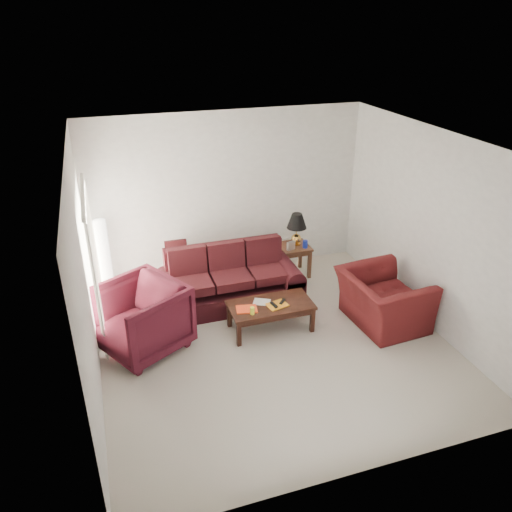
{
  "coord_description": "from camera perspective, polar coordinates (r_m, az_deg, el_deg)",
  "views": [
    {
      "loc": [
        -2.16,
        -5.76,
        4.47
      ],
      "look_at": [
        0.0,
        0.85,
        1.05
      ],
      "focal_mm": 35.0,
      "sensor_mm": 36.0,
      "label": 1
    }
  ],
  "objects": [
    {
      "name": "remote_b",
      "position": [
        7.68,
        3.04,
        -5.2
      ],
      "size": [
        0.14,
        0.15,
        0.02
      ],
      "primitive_type": "cube",
      "rotation": [
        0.0,
        0.0,
        -0.74
      ],
      "color": "black",
      "rests_on": "coffee_table"
    },
    {
      "name": "throw_pillow",
      "position": [
        8.79,
        -9.1,
        0.58
      ],
      "size": [
        0.38,
        0.19,
        0.39
      ],
      "primitive_type": "cube",
      "rotation": [
        -0.21,
        0.0,
        -0.03
      ],
      "color": "black",
      "rests_on": "sofa"
    },
    {
      "name": "clock",
      "position": [
        9.01,
        4.02,
        1.18
      ],
      "size": [
        0.17,
        0.1,
        0.16
      ],
      "primitive_type": "cube",
      "rotation": [
        0.0,
        0.0,
        0.32
      ],
      "color": "silver",
      "rests_on": "end_table"
    },
    {
      "name": "remote_a",
      "position": [
        7.58,
        2.06,
        -5.6
      ],
      "size": [
        0.08,
        0.17,
        0.02
      ],
      "primitive_type": "cube",
      "rotation": [
        0.0,
        0.0,
        0.17
      ],
      "color": "black",
      "rests_on": "coffee_table"
    },
    {
      "name": "magazine_orange",
      "position": [
        7.62,
        2.43,
        -5.61
      ],
      "size": [
        0.35,
        0.29,
        0.02
      ],
      "primitive_type": "cube",
      "rotation": [
        0.0,
        0.0,
        0.22
      ],
      "color": "orange",
      "rests_on": "coffee_table"
    },
    {
      "name": "table_lamp",
      "position": [
        9.13,
        4.65,
        3.06
      ],
      "size": [
        0.45,
        0.45,
        0.61
      ],
      "primitive_type": null,
      "rotation": [
        0.0,
        0.0,
        -0.28
      ],
      "color": "gold",
      "rests_on": "end_table"
    },
    {
      "name": "armchair_right",
      "position": [
        8.07,
        14.3,
        -4.86
      ],
      "size": [
        1.21,
        1.36,
        0.83
      ],
      "primitive_type": "imported",
      "rotation": [
        0.0,
        0.0,
        1.64
      ],
      "color": "#491012",
      "rests_on": "ground"
    },
    {
      "name": "magazine_white",
      "position": [
        7.69,
        0.67,
        -5.27
      ],
      "size": [
        0.31,
        0.29,
        0.01
      ],
      "primitive_type": "cube",
      "rotation": [
        0.0,
        0.0,
        -0.49
      ],
      "color": "beige",
      "rests_on": "coffee_table"
    },
    {
      "name": "blinds",
      "position": [
        7.84,
        -18.14,
        -0.84
      ],
      "size": [
        0.1,
        2.0,
        2.16
      ],
      "primitive_type": "cube",
      "color": "silver",
      "rests_on": "ground"
    },
    {
      "name": "end_table",
      "position": [
        9.33,
        4.34,
        -0.46
      ],
      "size": [
        0.58,
        0.58,
        0.59
      ],
      "primitive_type": null,
      "rotation": [
        0.0,
        0.0,
        -0.07
      ],
      "color": "#4E201B",
      "rests_on": "ground"
    },
    {
      "name": "blue_canister",
      "position": [
        9.11,
        5.64,
        1.36
      ],
      "size": [
        0.1,
        0.1,
        0.14
      ],
      "primitive_type": "cylinder",
      "rotation": [
        0.0,
        0.0,
        0.11
      ],
      "color": "#17279B",
      "rests_on": "end_table"
    },
    {
      "name": "armchair_left",
      "position": [
        7.38,
        -13.04,
        -6.95
      ],
      "size": [
        1.55,
        1.53,
        1.04
      ],
      "primitive_type": "imported",
      "rotation": [
        0.0,
        0.0,
        -1.06
      ],
      "color": "#420F1A",
      "rests_on": "ground"
    },
    {
      "name": "sofa",
      "position": [
        8.29,
        -3.01,
        -2.61
      ],
      "size": [
        2.44,
        1.2,
        0.97
      ],
      "primitive_type": null,
      "rotation": [
        0.0,
        0.0,
        -0.08
      ],
      "color": "black",
      "rests_on": "ground"
    },
    {
      "name": "magazine_red",
      "position": [
        7.51,
        -1.08,
        -6.09
      ],
      "size": [
        0.35,
        0.29,
        0.02
      ],
      "primitive_type": "cube",
      "rotation": [
        0.0,
        0.0,
        -0.19
      ],
      "color": "red",
      "rests_on": "coffee_table"
    },
    {
      "name": "coffee_table",
      "position": [
        7.78,
        1.67,
        -6.91
      ],
      "size": [
        1.44,
        1.12,
        0.45
      ],
      "primitive_type": null,
      "rotation": [
        0.0,
        0.0,
        0.43
      ],
      "color": "black",
      "rests_on": "ground"
    },
    {
      "name": "floor_lamp",
      "position": [
        8.75,
        -16.92,
        -0.36
      ],
      "size": [
        0.27,
        0.27,
        1.45
      ],
      "primitive_type": null,
      "rotation": [
        0.0,
        0.0,
        -0.15
      ],
      "color": "white",
      "rests_on": "ground"
    },
    {
      "name": "yellow_glass",
      "position": [
        7.38,
        -0.43,
        -6.27
      ],
      "size": [
        0.09,
        0.09,
        0.12
      ],
      "primitive_type": "cylinder",
      "rotation": [
        0.0,
        0.0,
        0.37
      ],
      "color": "#F3FC38",
      "rests_on": "coffee_table"
    },
    {
      "name": "picture_frame",
      "position": [
        9.3,
        3.26,
        2.05
      ],
      "size": [
        0.19,
        0.2,
        0.05
      ],
      "primitive_type": "cube",
      "rotation": [
        1.36,
        0.0,
        0.49
      ],
      "color": "#B7B8BC",
      "rests_on": "end_table"
    },
    {
      "name": "floor",
      "position": [
        7.61,
        2.01,
        -9.83
      ],
      "size": [
        5.0,
        5.0,
        0.0
      ],
      "primitive_type": "plane",
      "color": "#BCB6A0",
      "rests_on": "ground"
    }
  ]
}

